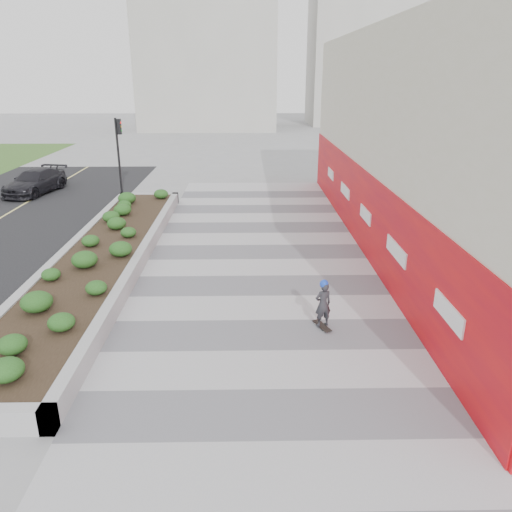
# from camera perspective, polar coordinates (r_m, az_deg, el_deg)

# --- Properties ---
(ground) EXTENTS (160.00, 160.00, 0.00)m
(ground) POSITION_cam_1_polar(r_m,az_deg,el_deg) (11.53, 1.15, -13.32)
(ground) COLOR gray
(ground) RESTS_ON ground
(walkway) EXTENTS (8.00, 36.00, 0.01)m
(walkway) POSITION_cam_1_polar(r_m,az_deg,el_deg) (14.13, 0.70, -6.60)
(walkway) COLOR #A8A8AD
(walkway) RESTS_ON ground
(building) EXTENTS (6.04, 24.08, 8.00)m
(building) POSITION_cam_1_polar(r_m,az_deg,el_deg) (20.15, 20.93, 12.03)
(building) COLOR beige
(building) RESTS_ON ground
(planter) EXTENTS (3.00, 18.00, 0.90)m
(planter) POSITION_cam_1_polar(r_m,az_deg,el_deg) (18.37, -17.10, 0.32)
(planter) COLOR #9E9EA0
(planter) RESTS_ON ground
(traffic_signal_near) EXTENTS (0.33, 0.28, 4.20)m
(traffic_signal_near) POSITION_cam_1_polar(r_m,az_deg,el_deg) (28.20, -15.39, 12.06)
(traffic_signal_near) COLOR black
(traffic_signal_near) RESTS_ON ground
(distant_bldg_north_l) EXTENTS (16.00, 12.00, 20.00)m
(distant_bldg_north_l) POSITION_cam_1_polar(r_m,az_deg,el_deg) (64.89, -5.55, 23.20)
(distant_bldg_north_l) COLOR #ADAAA3
(distant_bldg_north_l) RESTS_ON ground
(distant_bldg_north_r) EXTENTS (14.00, 10.00, 24.00)m
(distant_bldg_north_r) POSITION_cam_1_polar(r_m,az_deg,el_deg) (71.53, 12.51, 24.17)
(distant_bldg_north_r) COLOR #ADAAA3
(distant_bldg_north_r) RESTS_ON ground
(manhole_cover) EXTENTS (0.44, 0.44, 0.01)m
(manhole_cover) POSITION_cam_1_polar(r_m,az_deg,el_deg) (14.15, 2.74, -6.58)
(manhole_cover) COLOR #595654
(manhole_cover) RESTS_ON ground
(skateboarder) EXTENTS (0.52, 0.74, 1.38)m
(skateboarder) POSITION_cam_1_polar(r_m,az_deg,el_deg) (13.20, 7.67, -5.44)
(skateboarder) COLOR beige
(skateboarder) RESTS_ON ground
(car_dark) EXTENTS (2.68, 4.81, 1.32)m
(car_dark) POSITION_cam_1_polar(r_m,az_deg,el_deg) (30.97, -23.95, 7.77)
(car_dark) COLOR black
(car_dark) RESTS_ON ground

